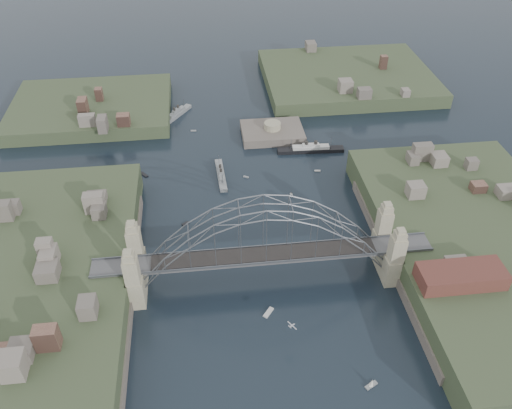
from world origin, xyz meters
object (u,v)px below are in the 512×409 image
object	(u,v)px
naval_cruiser_far	(177,114)
naval_cruiser_near	(221,175)
bridge	(265,243)
ocean_liner	(311,149)
fort_island	(272,137)
wharf_shed	(461,276)

from	to	relation	value
naval_cruiser_far	naval_cruiser_near	bearing A→B (deg)	-71.37
bridge	ocean_liner	distance (m)	63.69
fort_island	ocean_liner	bearing A→B (deg)	-45.67
fort_island	naval_cruiser_far	bearing A→B (deg)	151.30
bridge	naval_cruiser_near	distance (m)	48.55
naval_cruiser_far	ocean_liner	size ratio (longest dim) A/B	0.66
bridge	naval_cruiser_near	size ratio (longest dim) A/B	4.83
naval_cruiser_far	ocean_liner	xyz separation A→B (m)	(46.15, -30.85, -0.01)
fort_island	ocean_liner	xyz separation A→B (m)	(11.74, -12.01, 1.22)
fort_island	naval_cruiser_far	world-z (taller)	fort_island
fort_island	wharf_shed	xyz separation A→B (m)	(32.00, -84.00, 10.34)
ocean_liner	naval_cruiser_far	bearing A→B (deg)	146.23
fort_island	wharf_shed	bearing A→B (deg)	-69.15
bridge	naval_cruiser_far	distance (m)	92.33
bridge	fort_island	xyz separation A→B (m)	(12.00, 70.00, -12.66)
bridge	fort_island	size ratio (longest dim) A/B	3.82
bridge	fort_island	distance (m)	72.14
bridge	naval_cruiser_far	world-z (taller)	bridge
bridge	wharf_shed	xyz separation A→B (m)	(44.00, -14.00, -2.32)
naval_cruiser_far	ocean_liner	world-z (taller)	naval_cruiser_far
naval_cruiser_near	wharf_shed	bearing A→B (deg)	-49.24
wharf_shed	naval_cruiser_far	size ratio (longest dim) A/B	1.31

